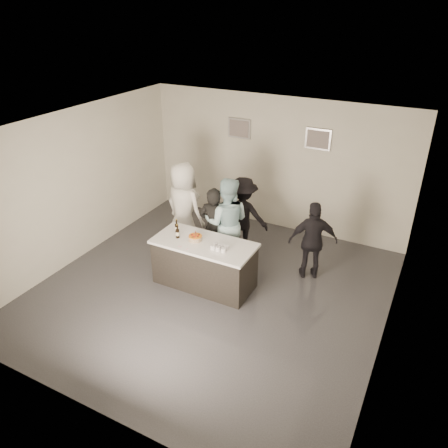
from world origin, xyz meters
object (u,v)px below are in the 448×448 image
at_px(cake, 195,238).
at_px(beer_bottle_a, 177,226).
at_px(person_guest_left, 184,207).
at_px(person_guest_back, 243,215).
at_px(bar_counter, 204,264).
at_px(person_guest_right, 313,241).
at_px(beer_bottle_b, 177,231).
at_px(person_main_blue, 227,223).
at_px(person_main_black, 214,227).

height_order(cake, beer_bottle_a, beer_bottle_a).
xyz_separation_m(person_guest_left, person_guest_back, (1.11, 0.50, -0.14)).
xyz_separation_m(bar_counter, person_guest_back, (0.07, 1.48, 0.36)).
bearing_deg(person_guest_right, bar_counter, 9.65).
xyz_separation_m(cake, person_guest_back, (0.25, 1.48, -0.12)).
bearing_deg(cake, person_guest_right, 32.61).
xyz_separation_m(beer_bottle_b, person_guest_left, (-0.53, 1.05, -0.08)).
height_order(beer_bottle_a, person_guest_left, person_guest_left).
distance_m(cake, beer_bottle_a, 0.48).
height_order(person_main_blue, person_guest_left, person_guest_left).
xyz_separation_m(beer_bottle_a, person_guest_left, (-0.40, 0.89, -0.08)).
xyz_separation_m(cake, person_guest_right, (1.83, 1.17, -0.16)).
xyz_separation_m(beer_bottle_b, person_main_blue, (0.53, 0.92, -0.11)).
relative_size(beer_bottle_b, person_guest_right, 0.17).
relative_size(beer_bottle_a, person_guest_back, 0.16).
xyz_separation_m(bar_counter, person_guest_right, (1.66, 1.17, 0.32)).
bearing_deg(person_main_black, cake, 79.82).
bearing_deg(person_main_blue, beer_bottle_b, 38.67).
xyz_separation_m(bar_counter, person_guest_left, (-1.03, 0.98, 0.50)).
distance_m(person_main_black, person_guest_right, 1.90).
bearing_deg(beer_bottle_b, person_guest_back, 69.56).
distance_m(person_main_blue, person_guest_right, 1.67).
height_order(beer_bottle_b, person_guest_right, person_guest_right).
relative_size(cake, person_main_blue, 0.13).
distance_m(bar_counter, person_guest_right, 2.06).
xyz_separation_m(beer_bottle_b, person_guest_right, (2.17, 1.25, -0.26)).
height_order(cake, person_main_blue, person_main_blue).
bearing_deg(bar_counter, person_guest_back, 87.21).
bearing_deg(person_main_blue, person_main_black, 11.74).
distance_m(bar_counter, person_guest_left, 1.51).
bearing_deg(person_guest_right, beer_bottle_a, -0.38).
bearing_deg(person_guest_left, cake, 144.41).
relative_size(beer_bottle_b, person_guest_left, 0.14).
bearing_deg(person_guest_right, person_guest_back, -36.42).
xyz_separation_m(person_main_black, person_main_blue, (0.21, 0.14, 0.09)).
bearing_deg(person_guest_left, person_guest_right, -162.71).
distance_m(person_main_blue, person_guest_left, 1.07).
bearing_deg(person_guest_right, person_guest_left, -21.48).
distance_m(beer_bottle_b, person_guest_right, 2.51).
distance_m(person_main_black, person_guest_left, 0.90).
distance_m(beer_bottle_a, person_guest_back, 1.57).
distance_m(person_main_blue, person_guest_back, 0.63).
distance_m(bar_counter, beer_bottle_b, 0.77).
relative_size(person_main_black, person_guest_left, 0.86).
xyz_separation_m(cake, beer_bottle_a, (-0.46, 0.09, 0.09)).
distance_m(beer_bottle_b, person_main_blue, 1.07).
bearing_deg(beer_bottle_a, person_guest_right, 25.22).
bearing_deg(person_main_black, person_main_blue, -157.73).
bearing_deg(person_main_blue, person_guest_left, -28.20).
bearing_deg(cake, person_guest_back, 80.53).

